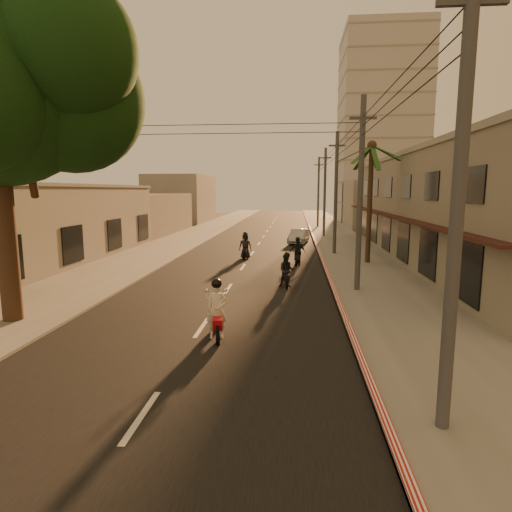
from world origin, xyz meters
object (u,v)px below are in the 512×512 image
(broadleaf_tree, at_px, (6,80))
(scooter_mid_b, at_px, (298,253))
(palm_tree, at_px, (372,153))
(scooter_red, at_px, (217,312))
(scooter_mid_a, at_px, (287,271))
(scooter_far_a, at_px, (245,247))
(parked_car, at_px, (299,236))

(broadleaf_tree, xyz_separation_m, scooter_mid_b, (10.03, 12.92, -7.65))
(palm_tree, xyz_separation_m, scooter_red, (-7.27, -14.97, -6.27))
(broadleaf_tree, relative_size, scooter_red, 6.04)
(scooter_mid_a, xyz_separation_m, scooter_mid_b, (0.57, 6.31, 0.03))
(scooter_red, relative_size, scooter_mid_a, 1.11)
(scooter_mid_a, distance_m, scooter_far_a, 9.13)
(broadleaf_tree, distance_m, parked_car, 27.56)
(palm_tree, relative_size, parked_car, 1.97)
(scooter_mid_b, xyz_separation_m, scooter_far_a, (-3.65, 2.29, 0.03))
(scooter_mid_a, bearing_deg, palm_tree, 52.32)
(scooter_red, bearing_deg, broadleaf_tree, 159.30)
(broadleaf_tree, bearing_deg, scooter_mid_b, 52.18)
(scooter_mid_b, height_order, parked_car, scooter_mid_b)
(broadleaf_tree, bearing_deg, scooter_red, -8.64)
(scooter_red, relative_size, scooter_mid_b, 1.07)
(scooter_mid_a, xyz_separation_m, parked_car, (0.74, 17.76, -0.14))
(broadleaf_tree, bearing_deg, scooter_mid_a, 34.98)
(palm_tree, distance_m, scooter_mid_a, 10.92)
(palm_tree, xyz_separation_m, parked_car, (-4.42, 10.53, -6.49))
(palm_tree, distance_m, scooter_far_a, 10.45)
(broadleaf_tree, xyz_separation_m, palm_tree, (14.61, 13.86, -1.33))
(scooter_far_a, distance_m, parked_car, 9.94)
(scooter_red, height_order, parked_car, scooter_red)
(broadleaf_tree, height_order, scooter_mid_a, broadleaf_tree)
(scooter_red, relative_size, parked_car, 0.48)
(scooter_red, xyz_separation_m, parked_car, (2.86, 25.50, -0.23))
(scooter_red, xyz_separation_m, scooter_mid_b, (2.69, 14.04, -0.05))
(scooter_mid_a, height_order, scooter_mid_b, scooter_mid_b)
(broadleaf_tree, bearing_deg, palm_tree, 43.48)
(scooter_red, bearing_deg, scooter_mid_a, 62.61)
(scooter_red, height_order, scooter_mid_b, scooter_red)
(palm_tree, distance_m, scooter_mid_b, 7.86)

